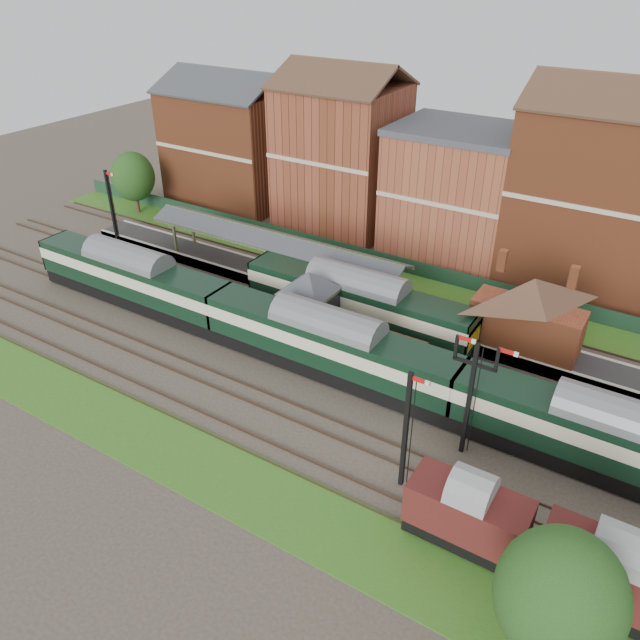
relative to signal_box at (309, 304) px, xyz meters
The scene contains 19 objects.
ground 5.45m from the signal_box, 47.29° to the right, with size 160.00×160.00×0.00m, color #473D33.
grass_back 13.47m from the signal_box, 76.76° to the left, with size 90.00×4.50×0.06m, color #2D6619.
grass_front 15.86m from the signal_box, 78.87° to the right, with size 90.00×5.00×0.06m, color #2D6619.
fence 15.25m from the signal_box, 78.50° to the left, with size 90.00×0.12×1.50m, color #193823.
platform 7.31m from the signal_box, 107.10° to the left, with size 55.00×3.40×1.00m, color #2D2D2D.
signal_box is the anchor object (origin of this frame).
brick_hut 8.25m from the signal_box, ahead, with size 3.20×2.64×2.94m.
station_building 16.37m from the signal_box, 23.43° to the left, with size 8.10×8.10×5.90m.
canopy 10.40m from the signal_box, 140.91° to the left, with size 26.00×3.89×4.08m.
semaphore_bracket 16.16m from the signal_box, 20.92° to the right, with size 3.60×0.25×8.18m.
semaphore_platform_end 27.41m from the signal_box, behind, with size 1.23×0.25×8.00m.
semaphore_siding 16.60m from the signal_box, 38.20° to the right, with size 1.23×0.25×8.00m.
town_backdrop 22.26m from the signal_box, 82.60° to the left, with size 69.00×10.00×16.00m.
dmu_train 4.93m from the signal_box, 41.57° to the right, with size 59.18×3.11×4.55m.
platform_railcar 4.13m from the signal_box, 52.66° to the left, with size 19.52×3.07×4.50m.
goods_van_a 21.45m from the signal_box, 34.88° to the right, with size 6.14×2.66×3.72m.
goods_van_b 27.39m from the signal_box, 26.58° to the right, with size 6.42×2.78×3.89m.
tree_far 28.30m from the signal_box, 36.20° to the right, with size 5.28×5.28×7.70m.
tree_back 34.33m from the signal_box, 158.73° to the left, with size 4.89×4.89×7.15m.
Camera 1 is at (19.92, -31.79, 27.08)m, focal length 35.00 mm.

